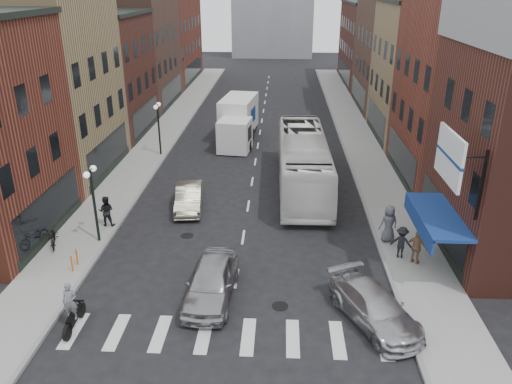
# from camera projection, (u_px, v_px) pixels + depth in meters

# --- Properties ---
(ground) EXTENTS (160.00, 160.00, 0.00)m
(ground) POSITION_uv_depth(u_px,v_px,m) (235.00, 291.00, 21.84)
(ground) COLOR black
(ground) RESTS_ON ground
(sidewalk_left) EXTENTS (3.00, 74.00, 0.15)m
(sidewalk_left) POSITION_uv_depth(u_px,v_px,m) (159.00, 140.00, 42.45)
(sidewalk_left) COLOR gray
(sidewalk_left) RESTS_ON ground
(sidewalk_right) EXTENTS (3.00, 74.00, 0.15)m
(sidewalk_right) POSITION_uv_depth(u_px,v_px,m) (360.00, 143.00, 41.64)
(sidewalk_right) COLOR gray
(sidewalk_right) RESTS_ON ground
(curb_left) EXTENTS (0.20, 74.00, 0.16)m
(curb_left) POSITION_uv_depth(u_px,v_px,m) (176.00, 141.00, 42.41)
(curb_left) COLOR gray
(curb_left) RESTS_ON ground
(curb_right) EXTENTS (0.20, 74.00, 0.16)m
(curb_right) POSITION_uv_depth(u_px,v_px,m) (342.00, 143.00, 41.74)
(curb_right) COLOR gray
(curb_right) RESTS_ON ground
(crosswalk_stripes) EXTENTS (12.00, 2.20, 0.01)m
(crosswalk_stripes) POSITION_uv_depth(u_px,v_px,m) (227.00, 336.00, 19.09)
(crosswalk_stripes) COLOR silver
(crosswalk_stripes) RESTS_ON ground
(bldg_left_mid_a) EXTENTS (10.30, 10.20, 12.30)m
(bldg_left_mid_a) POSITION_uv_depth(u_px,v_px,m) (27.00, 85.00, 33.04)
(bldg_left_mid_a) COLOR #A3875A
(bldg_left_mid_a) RESTS_ON ground
(bldg_left_mid_b) EXTENTS (10.30, 10.20, 10.30)m
(bldg_left_mid_b) POSITION_uv_depth(u_px,v_px,m) (85.00, 75.00, 42.62)
(bldg_left_mid_b) COLOR #4D231B
(bldg_left_mid_b) RESTS_ON ground
(bldg_left_far_a) EXTENTS (10.30, 12.20, 13.30)m
(bldg_left_far_a) POSITION_uv_depth(u_px,v_px,m) (122.00, 42.00, 52.15)
(bldg_left_far_a) COLOR brown
(bldg_left_far_a) RESTS_ON ground
(bldg_left_far_b) EXTENTS (10.30, 16.20, 11.30)m
(bldg_left_far_b) POSITION_uv_depth(u_px,v_px,m) (154.00, 38.00, 65.42)
(bldg_left_far_b) COLOR maroon
(bldg_left_far_b) RESTS_ON ground
(bldg_right_mid_a) EXTENTS (10.30, 10.20, 14.30)m
(bldg_right_mid_a) POSITION_uv_depth(u_px,v_px,m) (492.00, 74.00, 31.21)
(bldg_right_mid_a) COLOR maroon
(bldg_right_mid_a) RESTS_ON ground
(bldg_right_mid_b) EXTENTS (10.30, 10.20, 11.30)m
(bldg_right_mid_b) POSITION_uv_depth(u_px,v_px,m) (442.00, 72.00, 40.99)
(bldg_right_mid_b) COLOR #A3875A
(bldg_right_mid_b) RESTS_ON ground
(bldg_right_far_a) EXTENTS (10.30, 12.20, 12.30)m
(bldg_right_far_a) POSITION_uv_depth(u_px,v_px,m) (411.00, 49.00, 50.91)
(bldg_right_far_a) COLOR brown
(bldg_right_far_a) RESTS_ON ground
(bldg_right_far_b) EXTENTS (10.30, 16.20, 10.30)m
(bldg_right_far_b) POSITION_uv_depth(u_px,v_px,m) (385.00, 43.00, 64.17)
(bldg_right_far_b) COLOR #4D231B
(bldg_right_far_b) RESTS_ON ground
(awning_blue) EXTENTS (1.80, 5.00, 0.78)m
(awning_blue) POSITION_uv_depth(u_px,v_px,m) (434.00, 217.00, 22.69)
(awning_blue) COLOR navy
(awning_blue) RESTS_ON ground
(billboard_sign) EXTENTS (1.52, 3.00, 3.70)m
(billboard_sign) POSITION_uv_depth(u_px,v_px,m) (452.00, 158.00, 19.50)
(billboard_sign) COLOR black
(billboard_sign) RESTS_ON ground
(streetlamp_near) EXTENTS (0.32, 1.22, 4.11)m
(streetlamp_near) POSITION_uv_depth(u_px,v_px,m) (93.00, 191.00, 24.74)
(streetlamp_near) COLOR black
(streetlamp_near) RESTS_ON ground
(streetlamp_far) EXTENTS (0.32, 1.22, 4.11)m
(streetlamp_far) POSITION_uv_depth(u_px,v_px,m) (158.00, 119.00, 37.62)
(streetlamp_far) COLOR black
(streetlamp_far) RESTS_ON ground
(bike_rack) EXTENTS (0.08, 0.68, 0.80)m
(bike_rack) POSITION_uv_depth(u_px,v_px,m) (74.00, 260.00, 23.19)
(bike_rack) COLOR #D8590C
(bike_rack) RESTS_ON sidewalk_left
(box_truck) EXTENTS (3.12, 8.38, 3.54)m
(box_truck) POSITION_uv_depth(u_px,v_px,m) (238.00, 121.00, 41.53)
(box_truck) COLOR white
(box_truck) RESTS_ON ground
(motorcycle_rider) EXTENTS (0.58, 2.03, 2.07)m
(motorcycle_rider) POSITION_uv_depth(u_px,v_px,m) (71.00, 308.00, 19.12)
(motorcycle_rider) COLOR black
(motorcycle_rider) RESTS_ON ground
(transit_bus) EXTENTS (3.20, 12.79, 3.55)m
(transit_bus) POSITION_uv_depth(u_px,v_px,m) (303.00, 162.00, 32.17)
(transit_bus) COLOR silver
(transit_bus) RESTS_ON ground
(sedan_left_near) EXTENTS (2.16, 4.88, 1.63)m
(sedan_left_near) POSITION_uv_depth(u_px,v_px,m) (211.00, 281.00, 21.08)
(sedan_left_near) COLOR #A4A4A8
(sedan_left_near) RESTS_ON ground
(sedan_left_far) EXTENTS (1.98, 4.40, 1.40)m
(sedan_left_far) POSITION_uv_depth(u_px,v_px,m) (189.00, 198.00, 29.52)
(sedan_left_far) COLOR #A9A289
(sedan_left_far) RESTS_ON ground
(curb_car) EXTENTS (3.82, 5.16, 1.39)m
(curb_car) POSITION_uv_depth(u_px,v_px,m) (375.00, 307.00, 19.62)
(curb_car) COLOR #AFAEB3
(curb_car) RESTS_ON ground
(parked_bicycle) EXTENTS (1.25, 1.92, 0.95)m
(parked_bicycle) POSITION_uv_depth(u_px,v_px,m) (53.00, 237.00, 25.13)
(parked_bicycle) COLOR black
(parked_bicycle) RESTS_ON sidewalk_left
(ped_left_solo) EXTENTS (0.85, 0.51, 1.71)m
(ped_left_solo) POSITION_uv_depth(u_px,v_px,m) (106.00, 211.00, 27.09)
(ped_left_solo) COLOR black
(ped_left_solo) RESTS_ON sidewalk_left
(ped_right_a) EXTENTS (1.16, 0.83, 1.61)m
(ped_right_a) POSITION_uv_depth(u_px,v_px,m) (401.00, 242.00, 23.95)
(ped_right_a) COLOR black
(ped_right_a) RESTS_ON sidewalk_right
(ped_right_b) EXTENTS (1.10, 0.93, 1.68)m
(ped_right_b) POSITION_uv_depth(u_px,v_px,m) (417.00, 247.00, 23.42)
(ped_right_b) COLOR brown
(ped_right_b) RESTS_ON sidewalk_right
(ped_right_c) EXTENTS (1.09, 0.85, 1.97)m
(ped_right_c) POSITION_uv_depth(u_px,v_px,m) (389.00, 224.00, 25.41)
(ped_right_c) COLOR #4E5155
(ped_right_c) RESTS_ON sidewalk_right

